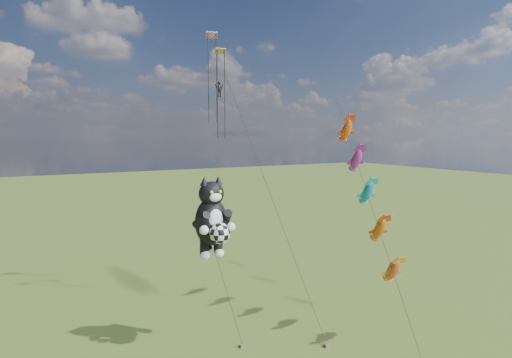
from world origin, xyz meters
TOP-DOWN VIEW (x-y plane):
  - cat_kite_rig at (2.66, 5.27)m, footprint 3.01×4.32m
  - fish_windsock_rig at (15.15, 2.54)m, footprint 5.11×15.20m
  - parafoil_rig at (7.70, 14.53)m, footprint 2.43×17.48m

SIDE VIEW (x-z plane):
  - cat_kite_rig at x=2.66m, z-range 3.02..15.12m
  - fish_windsock_rig at x=15.15m, z-range 1.12..19.50m
  - parafoil_rig at x=7.70m, z-range 7.25..32.38m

